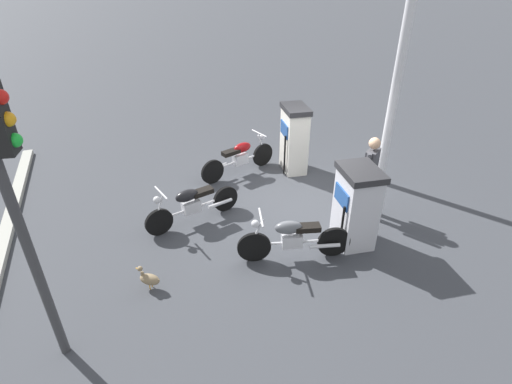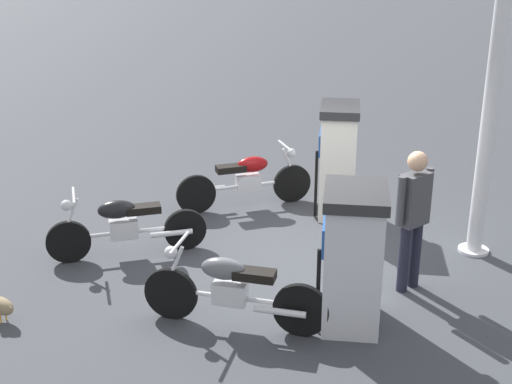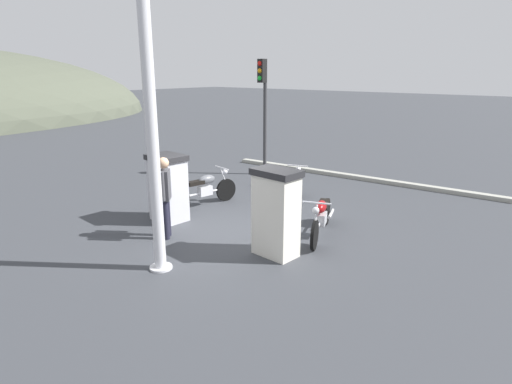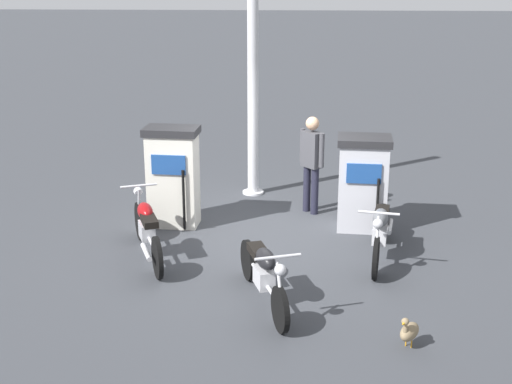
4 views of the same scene
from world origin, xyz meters
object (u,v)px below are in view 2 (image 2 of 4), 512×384
canopy_support_pole (493,93)px  attendant_person (413,212)px  motorcycle_extra (125,225)px  wandering_duck (1,305)px  motorcycle_near_pump (247,179)px  motorcycle_far_pump (231,288)px  fuel_pump_far (353,257)px  fuel_pump_near (338,160)px

canopy_support_pole → attendant_person: bearing=46.2°
motorcycle_extra → wandering_duck: (0.97, 1.68, -0.24)m
motorcycle_near_pump → motorcycle_extra: size_ratio=1.01×
motorcycle_far_pump → fuel_pump_far: bearing=-173.2°
fuel_pump_far → motorcycle_near_pump: (1.34, -3.27, -0.33)m
motorcycle_extra → attendant_person: size_ratio=1.16×
motorcycle_near_pump → canopy_support_pole: size_ratio=0.45×
motorcycle_near_pump → wandering_duck: (2.43, 3.47, -0.25)m
fuel_pump_far → motorcycle_extra: size_ratio=0.78×
fuel_pump_near → motorcycle_extra: 3.26m
fuel_pump_near → canopy_support_pole: size_ratio=0.38×
fuel_pump_near → attendant_person: 2.40m
fuel_pump_far → motorcycle_extra: fuel_pump_far is taller
fuel_pump_near → motorcycle_far_pump: (1.27, 3.24, -0.39)m
motorcycle_far_pump → motorcycle_extra: bearing=-46.9°
motorcycle_extra → canopy_support_pole: size_ratio=0.45×
motorcycle_near_pump → fuel_pump_far: bearing=112.3°
fuel_pump_far → canopy_support_pole: size_ratio=0.35×
attendant_person → motorcycle_extra: bearing=-10.7°
motorcycle_extra → fuel_pump_far: bearing=152.1°
fuel_pump_far → fuel_pump_near: bearing=-90.0°
fuel_pump_near → wandering_duck: fuel_pump_near is taller
fuel_pump_far → wandering_duck: 3.82m
attendant_person → canopy_support_pole: canopy_support_pole is taller
motorcycle_near_pump → canopy_support_pole: canopy_support_pole is taller
motorcycle_near_pump → wandering_duck: bearing=55.0°
canopy_support_pole → fuel_pump_far: bearing=46.9°
motorcycle_near_pump → canopy_support_pole: bearing=155.9°
motorcycle_far_pump → wandering_duck: bearing=1.1°
wandering_duck → fuel_pump_near: bearing=-138.9°
wandering_duck → canopy_support_pole: (-5.54, -2.08, 1.93)m
fuel_pump_far → motorcycle_far_pump: bearing=6.8°
motorcycle_far_pump → motorcycle_near_pump: bearing=-88.8°
motorcycle_near_pump → wandering_duck: motorcycle_near_pump is taller
fuel_pump_far → motorcycle_far_pump: 1.32m
fuel_pump_near → attendant_person: attendant_person is taller
fuel_pump_near → wandering_duck: 5.05m
fuel_pump_far → motorcycle_near_pump: bearing=-67.7°
fuel_pump_far → wandering_duck: size_ratio=3.62×
motorcycle_near_pump → attendant_person: attendant_person is taller
motorcycle_near_pump → attendant_person: bearing=130.3°
fuel_pump_near → fuel_pump_far: bearing=90.0°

